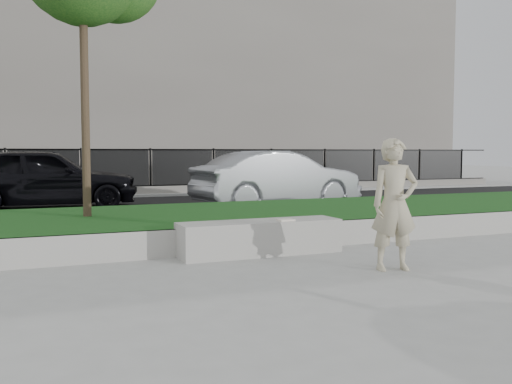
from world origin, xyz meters
name	(u,v)px	position (x,y,z in m)	size (l,w,h in m)	color
ground	(233,269)	(0.00, 0.00, 0.00)	(90.00, 90.00, 0.00)	gray
grass_bank	(173,225)	(0.00, 3.00, 0.20)	(34.00, 4.00, 0.40)	#0D3510
grass_kerb	(208,241)	(0.00, 1.04, 0.20)	(34.00, 0.08, 0.40)	gray
street	(120,208)	(0.00, 8.50, 0.02)	(34.00, 7.00, 0.04)	black
far_pavement	(97,194)	(0.00, 13.00, 0.06)	(34.00, 3.00, 0.12)	gray
iron_fence	(101,182)	(0.00, 12.00, 0.54)	(32.00, 0.30, 1.50)	slate
building_facade	(74,73)	(0.00, 20.00, 5.00)	(34.00, 10.00, 10.00)	slate
stone_bench	(260,238)	(0.72, 0.80, 0.25)	(2.40, 0.60, 0.49)	gray
man	(394,205)	(1.84, -0.87, 0.83)	(0.60, 0.40, 1.66)	tan
book	(286,220)	(1.06, 0.64, 0.50)	(0.23, 0.17, 0.03)	silver
car_dark	(45,178)	(-1.85, 8.75, 0.83)	(1.86, 4.63, 1.58)	black
car_silver	(277,179)	(3.84, 6.90, 0.78)	(1.56, 4.49, 1.48)	gray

